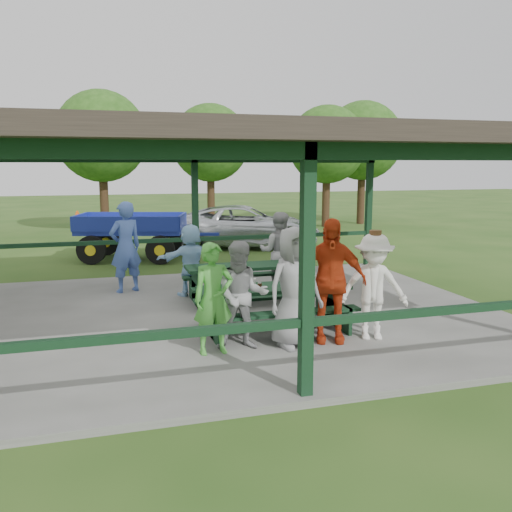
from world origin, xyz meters
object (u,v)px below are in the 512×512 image
object	(u,v)px
picnic_table_far	(249,278)
pickup_truck	(245,226)
spectator_blue	(126,247)
contestant_grey_left	(242,296)
contestant_white_fedora	(373,287)
spectator_lblue	(191,260)
farm_trailer	(132,235)
contestant_grey_mid	(294,287)
spectator_grey	(279,252)
contestant_red	(329,280)
picnic_table_near	(274,302)
contestant_green	(213,299)

from	to	relation	value
picnic_table_far	pickup_truck	bearing A→B (deg)	75.63
picnic_table_far	spectator_blue	bearing A→B (deg)	147.22
contestant_grey_left	contestant_white_fedora	size ratio (longest dim) A/B	0.94
spectator_lblue	farm_trailer	size ratio (longest dim) A/B	0.35
contestant_grey_mid	pickup_truck	bearing A→B (deg)	66.09
spectator_lblue	spectator_grey	xyz separation A→B (m)	(1.92, -0.13, 0.11)
contestant_grey_left	spectator_blue	distance (m)	4.55
contestant_white_fedora	pickup_truck	bearing A→B (deg)	103.28
contestant_red	farm_trailer	size ratio (longest dim) A/B	0.45
picnic_table_far	spectator_lblue	size ratio (longest dim) A/B	1.68
picnic_table_near	spectator_blue	world-z (taller)	spectator_blue
contestant_grey_mid	spectator_grey	size ratio (longest dim) A/B	1.06
contestant_green	contestant_grey_mid	distance (m)	1.25
picnic_table_far	contestant_green	distance (m)	3.17
contestant_white_fedora	farm_trailer	bearing A→B (deg)	126.59
spectator_grey	pickup_truck	xyz separation A→B (m)	(1.14, 7.12, -0.25)
picnic_table_near	picnic_table_far	bearing A→B (deg)	86.43
contestant_grey_left	contestant_grey_mid	distance (m)	0.80
pickup_truck	picnic_table_near	bearing A→B (deg)	-176.42
contestant_green	contestant_grey_mid	bearing A→B (deg)	-5.66
contestant_grey_left	pickup_truck	bearing A→B (deg)	87.17
contestant_white_fedora	spectator_grey	world-z (taller)	contestant_white_fedora
picnic_table_far	contestant_grey_mid	size ratio (longest dim) A/B	1.39
contestant_green	farm_trailer	xyz separation A→B (m)	(-0.63, 9.13, -0.18)
picnic_table_near	contestant_grey_mid	xyz separation A→B (m)	(0.03, -0.89, 0.45)
picnic_table_far	spectator_grey	size ratio (longest dim) A/B	1.47
contestant_red	farm_trailer	bearing A→B (deg)	122.78
contestant_grey_mid	contestant_white_fedora	world-z (taller)	contestant_grey_mid
contestant_red	contestant_white_fedora	distance (m)	0.73
contestant_green	spectator_grey	size ratio (longest dim) A/B	0.94
contestant_green	pickup_truck	bearing A→B (deg)	68.48
spectator_lblue	farm_trailer	bearing A→B (deg)	-92.76
contestant_white_fedora	spectator_lblue	xyz separation A→B (m)	(-2.29, 3.74, -0.09)
farm_trailer	spectator_lblue	bearing A→B (deg)	-64.80
contestant_grey_mid	contestant_red	distance (m)	0.61
picnic_table_far	farm_trailer	bearing A→B (deg)	107.35
contestant_green	contestant_red	xyz separation A→B (m)	(1.85, 0.05, 0.15)
contestant_red	farm_trailer	world-z (taller)	contestant_red
contestant_grey_left	contestant_grey_mid	bearing A→B (deg)	4.47
spectator_lblue	spectator_grey	bearing A→B (deg)	163.91
contestant_grey_mid	pickup_truck	size ratio (longest dim) A/B	0.35
picnic_table_far	farm_trailer	world-z (taller)	farm_trailer
contestant_red	spectator_grey	size ratio (longest dim) A/B	1.12
contestant_red	contestant_white_fedora	world-z (taller)	contestant_red
contestant_green	contestant_white_fedora	bearing A→B (deg)	-5.10
contestant_red	contestant_white_fedora	bearing A→B (deg)	10.56
picnic_table_far	contestant_red	world-z (taller)	contestant_red
contestant_green	picnic_table_far	bearing A→B (deg)	60.81
spectator_blue	spectator_grey	xyz separation A→B (m)	(3.23, -0.81, -0.12)
contestant_white_fedora	spectator_grey	distance (m)	3.63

